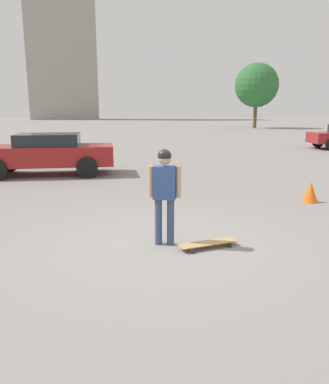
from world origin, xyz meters
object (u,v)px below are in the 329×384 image
(person, at_px, (164,187))
(traffic_cone, at_px, (310,192))
(skateboard, at_px, (208,243))
(car_parked_near, at_px, (46,153))

(person, distance_m, traffic_cone, 4.66)
(skateboard, xyz_separation_m, traffic_cone, (2.52, -3.36, 0.17))
(person, xyz_separation_m, traffic_cone, (2.24, -4.02, -0.73))
(skateboard, relative_size, car_parked_near, 0.22)
(car_parked_near, bearing_deg, person, 111.70)
(car_parked_near, height_order, traffic_cone, car_parked_near)
(car_parked_near, bearing_deg, traffic_cone, 143.82)
(person, relative_size, traffic_cone, 3.23)
(person, xyz_separation_m, skateboard, (-0.28, -0.66, -0.91))
(person, relative_size, car_parked_near, 0.34)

